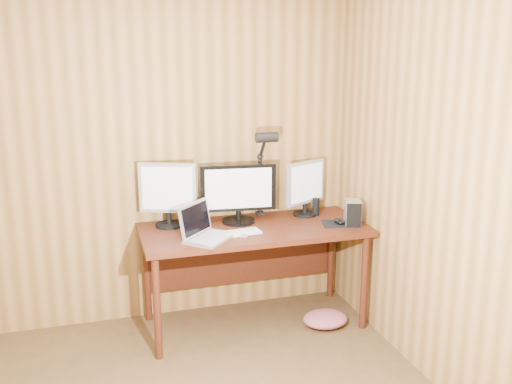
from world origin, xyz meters
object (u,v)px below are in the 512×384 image
desk (251,240)px  laptop (204,230)px  monitor_center (238,193)px  desk_lamp (264,161)px  hard_drive (353,212)px  monitor_right (305,187)px  mouse (339,221)px  speaker (316,207)px  phone (243,234)px  monitor_left (168,193)px  keyboard (233,233)px

desk → laptop: (-0.39, -0.22, 0.18)m
monitor_center → desk_lamp: size_ratio=0.79×
laptop → hard_drive: 1.09m
desk → monitor_right: 0.58m
monitor_right → mouse: monitor_right is taller
monitor_right → speaker: bearing=-36.3°
laptop → phone: 0.27m
monitor_left → keyboard: size_ratio=1.18×
monitor_left → speaker: (1.11, -0.04, -0.18)m
monitor_left → hard_drive: bearing=6.9°
monitor_left → phone: bearing=-15.5°
speaker → desk_lamp: (-0.40, 0.05, 0.37)m
hard_drive → phone: 0.83m
monitor_right → desk_lamp: 0.38m
mouse → phone: bearing=-151.6°
monitor_center → mouse: bearing=-13.8°
speaker → desk_lamp: 0.55m
monitor_right → hard_drive: size_ratio=2.23×
mouse → speaker: size_ratio=0.84×
laptop → monitor_left: bearing=73.1°
mouse → monitor_center: bearing=-174.9°
monitor_left → mouse: monitor_left is taller
desk → monitor_left: bearing=168.3°
monitor_left → monitor_right: size_ratio=1.10×
mouse → monitor_right: bearing=144.6°
monitor_right → speaker: (0.08, -0.02, -0.16)m
laptop → phone: (0.27, -0.01, -0.05)m
speaker → monitor_center: bearing=-178.9°
mouse → phone: 0.74m
desk → phone: phone is taller
monitor_left → keyboard: 0.56m
laptop → desk_lamp: bearing=-12.2°
laptop → hard_drive: (1.09, 0.01, 0.03)m
phone → desk_lamp: size_ratio=0.15×
monitor_center → desk_lamp: desk_lamp is taller
keyboard → hard_drive: hard_drive is taller
desk → laptop: laptop is taller
monitor_center → monitor_right: 0.53m
desk → laptop: bearing=-151.2°
keyboard → phone: (0.06, -0.03, -0.00)m
laptop → speaker: (0.93, 0.30, 0.01)m
desk → desk_lamp: 0.59m
desk → monitor_right: (0.46, 0.10, 0.35)m
hard_drive → speaker: 0.34m
speaker → desk_lamp: size_ratio=0.19×
laptop → desk_lamp: size_ratio=0.60×
monitor_left → desk_lamp: (0.71, 0.01, 0.18)m
mouse → desk_lamp: desk_lamp is taller
mouse → speaker: 0.28m
laptop → hard_drive: bearing=-45.5°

